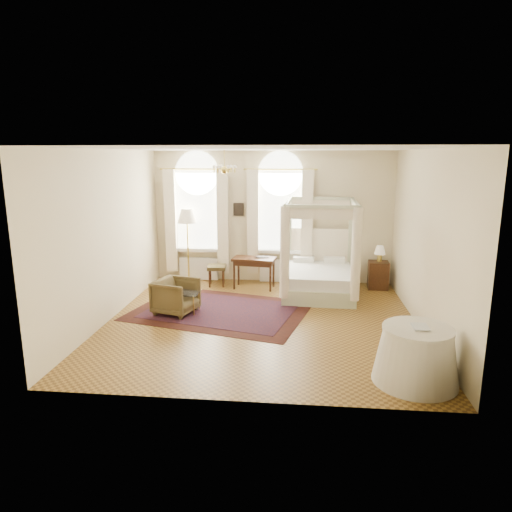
{
  "coord_description": "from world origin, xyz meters",
  "views": [
    {
      "loc": [
        0.72,
        -8.43,
        3.18
      ],
      "look_at": [
        -0.15,
        0.4,
        1.22
      ],
      "focal_mm": 32.0,
      "sensor_mm": 36.0,
      "label": 1
    }
  ],
  "objects": [
    {
      "name": "stool",
      "position": [
        -1.34,
        2.4,
        0.43
      ],
      "size": [
        0.5,
        0.5,
        0.51
      ],
      "color": "#443A1D",
      "rests_on": "ground"
    },
    {
      "name": "canopy_bed",
      "position": [
        1.17,
        1.89,
        0.5
      ],
      "size": [
        1.73,
        2.09,
        2.19
      ],
      "color": "#B6BB98",
      "rests_on": "ground"
    },
    {
      "name": "laptop",
      "position": [
        -0.21,
        2.36,
        0.77
      ],
      "size": [
        0.38,
        0.29,
        0.03
      ],
      "primitive_type": "imported",
      "rotation": [
        0.0,
        0.0,
        3.42
      ],
      "color": "black",
      "rests_on": "writing_desk"
    },
    {
      "name": "side_table",
      "position": [
        2.4,
        -2.21,
        0.4
      ],
      "size": [
        1.2,
        1.2,
        0.82
      ],
      "color": "#EDE8CE",
      "rests_on": "ground"
    },
    {
      "name": "nightstand_lamp",
      "position": [
        2.64,
        2.59,
        0.92
      ],
      "size": [
        0.26,
        0.26,
        0.38
      ],
      "color": "gold",
      "rests_on": "nightstand"
    },
    {
      "name": "window_left",
      "position": [
        -1.9,
        2.87,
        1.49
      ],
      "size": [
        1.62,
        0.27,
        3.29
      ],
      "color": "white",
      "rests_on": "room_walls"
    },
    {
      "name": "window_right",
      "position": [
        0.2,
        2.87,
        1.49
      ],
      "size": [
        1.62,
        0.27,
        3.29
      ],
      "color": "white",
      "rests_on": "room_walls"
    },
    {
      "name": "wall_pictures",
      "position": [
        0.09,
        2.97,
        1.89
      ],
      "size": [
        2.54,
        0.03,
        0.39
      ],
      "color": "black",
      "rests_on": "room_walls"
    },
    {
      "name": "nightstand",
      "position": [
        2.62,
        2.53,
        0.34
      ],
      "size": [
        0.49,
        0.45,
        0.67
      ],
      "primitive_type": "cube",
      "rotation": [
        0.0,
        0.0,
        -0.05
      ],
      "color": "#3E2011",
      "rests_on": "ground"
    },
    {
      "name": "chandelier",
      "position": [
        -0.9,
        1.2,
        2.91
      ],
      "size": [
        0.51,
        0.45,
        0.5
      ],
      "color": "gold",
      "rests_on": "room_walls"
    },
    {
      "name": "oriental_rug",
      "position": [
        -0.91,
        0.53,
        0.01
      ],
      "size": [
        3.99,
        3.28,
        0.01
      ],
      "color": "#3D160E",
      "rests_on": "ground"
    },
    {
      "name": "coffee_table",
      "position": [
        -1.65,
        0.38,
        0.39
      ],
      "size": [
        0.67,
        0.5,
        0.43
      ],
      "color": "silver",
      "rests_on": "ground"
    },
    {
      "name": "ground",
      "position": [
        0.0,
        0.0,
        0.0
      ],
      "size": [
        6.0,
        6.0,
        0.0
      ],
      "primitive_type": "plane",
      "color": "olive",
      "rests_on": "ground"
    },
    {
      "name": "armchair",
      "position": [
        -1.79,
        0.3,
        0.36
      ],
      "size": [
        0.97,
        0.96,
        0.72
      ],
      "primitive_type": "imported",
      "rotation": [
        0.0,
        0.0,
        1.29
      ],
      "color": "#4A3B1F",
      "rests_on": "ground"
    },
    {
      "name": "floor_lamp",
      "position": [
        -2.12,
        2.7,
        1.61
      ],
      "size": [
        0.48,
        0.48,
        1.88
      ],
      "color": "gold",
      "rests_on": "ground"
    },
    {
      "name": "room_walls",
      "position": [
        0.0,
        0.0,
        1.98
      ],
      "size": [
        6.0,
        6.0,
        6.0
      ],
      "color": "beige",
      "rests_on": "ground"
    },
    {
      "name": "book",
      "position": [
        2.31,
        -2.22,
        0.83
      ],
      "size": [
        0.22,
        0.29,
        0.03
      ],
      "primitive_type": "imported",
      "rotation": [
        0.0,
        0.0,
        -0.02
      ],
      "color": "black",
      "rests_on": "side_table"
    },
    {
      "name": "writing_desk",
      "position": [
        -0.39,
        2.27,
        0.65
      ],
      "size": [
        1.07,
        0.65,
        0.76
      ],
      "color": "#3E2011",
      "rests_on": "ground"
    }
  ]
}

